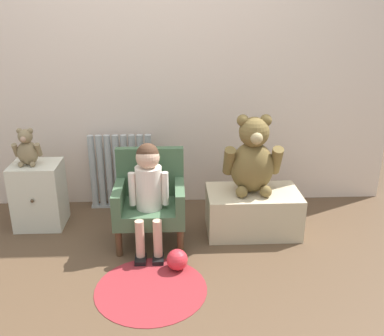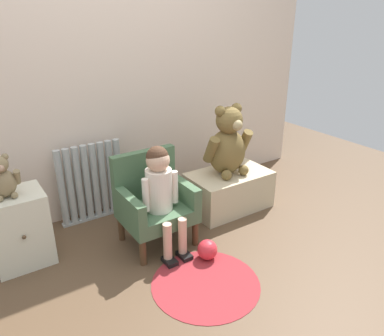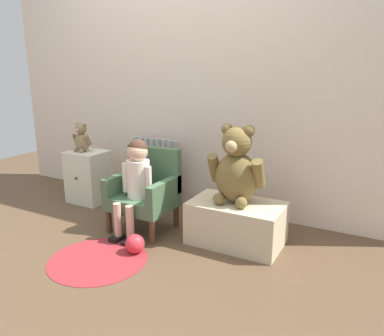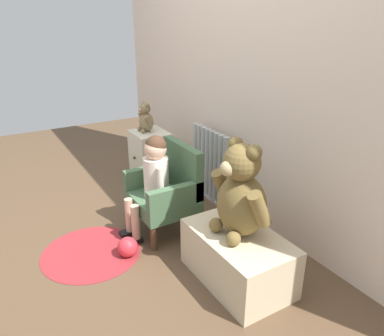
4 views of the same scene
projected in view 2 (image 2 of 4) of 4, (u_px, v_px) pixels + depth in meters
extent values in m
plane|color=brown|center=(187.00, 276.00, 2.25)|extent=(6.00, 6.00, 0.00)
cube|color=beige|center=(102.00, 53.00, 2.62)|extent=(3.80, 0.05, 2.40)
cylinder|color=#A9AFAE|center=(62.00, 188.00, 2.66)|extent=(0.05, 0.05, 0.57)
cylinder|color=#A9AFAE|center=(70.00, 186.00, 2.69)|extent=(0.05, 0.05, 0.57)
cylinder|color=#A9AFAE|center=(79.00, 184.00, 2.72)|extent=(0.05, 0.05, 0.57)
cylinder|color=#A9AFAE|center=(87.00, 182.00, 2.75)|extent=(0.05, 0.05, 0.57)
cylinder|color=#A9AFAE|center=(95.00, 180.00, 2.78)|extent=(0.05, 0.05, 0.57)
cylinder|color=#A9AFAE|center=(103.00, 178.00, 2.82)|extent=(0.05, 0.05, 0.57)
cylinder|color=#A9AFAE|center=(111.00, 177.00, 2.85)|extent=(0.05, 0.05, 0.57)
cylinder|color=#A9AFAE|center=(118.00, 175.00, 2.88)|extent=(0.05, 0.05, 0.57)
cube|color=#A9AFAE|center=(95.00, 216.00, 2.88)|extent=(0.50, 0.05, 0.02)
cube|color=beige|center=(19.00, 229.00, 2.30)|extent=(0.34, 0.29, 0.47)
sphere|color=#4C3823|center=(24.00, 237.00, 2.17)|extent=(0.02, 0.02, 0.02)
cube|color=#446444|center=(157.00, 213.00, 2.50)|extent=(0.46, 0.40, 0.10)
cube|color=#446444|center=(144.00, 174.00, 2.54)|extent=(0.46, 0.06, 0.34)
cube|color=#446444|center=(129.00, 205.00, 2.35)|extent=(0.06, 0.40, 0.14)
cube|color=#446444|center=(182.00, 190.00, 2.55)|extent=(0.06, 0.40, 0.14)
cylinder|color=#4C331E|center=(143.00, 252.00, 2.33)|extent=(0.04, 0.04, 0.18)
cylinder|color=#4C331E|center=(195.00, 233.00, 2.52)|extent=(0.04, 0.04, 0.18)
cylinder|color=#4C331E|center=(121.00, 228.00, 2.58)|extent=(0.04, 0.04, 0.18)
cylinder|color=#4C331E|center=(170.00, 213.00, 2.78)|extent=(0.04, 0.04, 0.18)
cylinder|color=silver|center=(159.00, 190.00, 2.39)|extent=(0.17, 0.17, 0.28)
sphere|color=#D8AD8E|center=(158.00, 160.00, 2.31)|extent=(0.15, 0.15, 0.15)
sphere|color=#472D1E|center=(157.00, 157.00, 2.31)|extent=(0.14, 0.14, 0.14)
cylinder|color=#D8AD8E|center=(167.00, 241.00, 2.32)|extent=(0.06, 0.06, 0.25)
cube|color=black|center=(170.00, 261.00, 2.36)|extent=(0.07, 0.11, 0.03)
cylinder|color=#D8AD8E|center=(182.00, 236.00, 2.38)|extent=(0.06, 0.06, 0.25)
cube|color=black|center=(184.00, 255.00, 2.42)|extent=(0.07, 0.11, 0.03)
cylinder|color=silver|center=(146.00, 195.00, 2.32)|extent=(0.04, 0.04, 0.22)
cylinder|color=silver|center=(175.00, 187.00, 2.43)|extent=(0.04, 0.04, 0.22)
cube|color=beige|center=(229.00, 190.00, 2.98)|extent=(0.64, 0.39, 0.30)
ellipsoid|color=brown|center=(227.00, 152.00, 2.86)|extent=(0.30, 0.26, 0.35)
sphere|color=brown|center=(229.00, 120.00, 2.75)|extent=(0.20, 0.20, 0.20)
sphere|color=tan|center=(237.00, 125.00, 2.69)|extent=(0.08, 0.08, 0.08)
sphere|color=brown|center=(220.00, 111.00, 2.70)|extent=(0.08, 0.08, 0.08)
sphere|color=brown|center=(237.00, 108.00, 2.77)|extent=(0.08, 0.08, 0.08)
cylinder|color=brown|center=(211.00, 150.00, 2.75)|extent=(0.08, 0.15, 0.22)
cylinder|color=brown|center=(244.00, 142.00, 2.91)|extent=(0.08, 0.15, 0.22)
sphere|color=brown|center=(227.00, 175.00, 2.79)|extent=(0.08, 0.08, 0.08)
sphere|color=brown|center=(243.00, 170.00, 2.87)|extent=(0.08, 0.08, 0.08)
ellipsoid|color=#847250|center=(3.00, 183.00, 2.15)|extent=(0.14, 0.12, 0.17)
sphere|color=tan|center=(1.00, 168.00, 2.07)|extent=(0.04, 0.04, 0.04)
sphere|color=#847250|center=(5.00, 157.00, 2.11)|extent=(0.04, 0.04, 0.04)
cylinder|color=#847250|center=(17.00, 177.00, 2.18)|extent=(0.04, 0.07, 0.10)
sphere|color=#847250|center=(0.00, 199.00, 2.12)|extent=(0.04, 0.04, 0.04)
sphere|color=#847250|center=(14.00, 195.00, 2.16)|extent=(0.04, 0.04, 0.04)
cylinder|color=maroon|center=(206.00, 283.00, 2.19)|extent=(0.64, 0.64, 0.01)
sphere|color=red|center=(207.00, 250.00, 2.39)|extent=(0.13, 0.13, 0.13)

